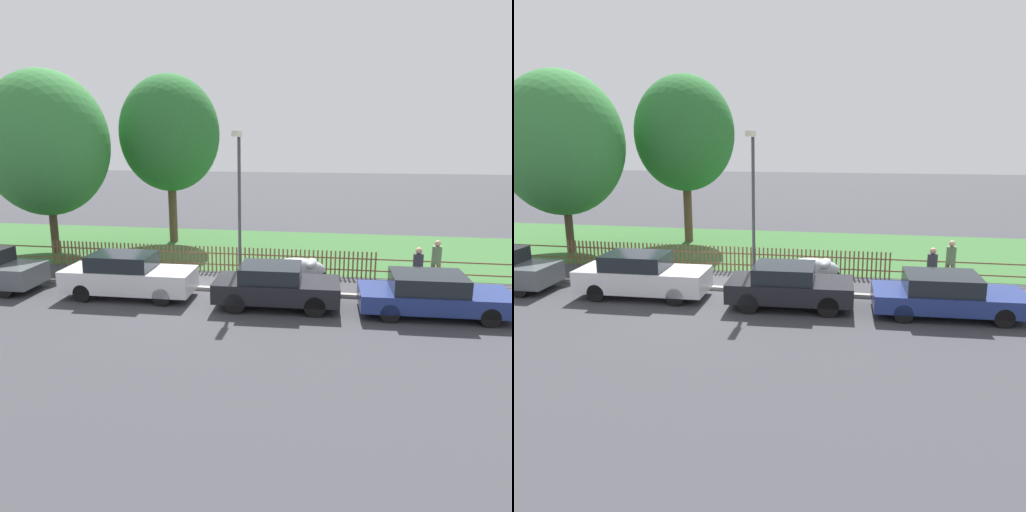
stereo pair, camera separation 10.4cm
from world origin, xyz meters
TOP-DOWN VIEW (x-y plane):
  - ground_plane at (0.00, 0.00)m, footprint 120.00×120.00m
  - kerb_stone at (0.00, 0.10)m, footprint 43.13×0.20m
  - grass_strip at (0.00, 7.03)m, footprint 43.13×8.89m
  - park_fence at (-0.00, 2.60)m, footprint 43.13×0.05m
  - parked_car_navy_estate at (-1.69, -1.06)m, footprint 4.34×1.70m
  - parked_car_red_compact at (3.27, -1.23)m, footprint 3.94×1.91m
  - parked_car_white_van at (7.99, -1.20)m, footprint 4.49×1.95m
  - covered_motorcycle at (3.83, 1.31)m, footprint 2.06×0.96m
  - tree_nearest_kerb at (-7.69, 4.55)m, footprint 5.49×5.49m
  - tree_behind_motorcycle at (-3.15, 7.94)m, footprint 4.86×4.86m
  - pedestrian_near_fence at (8.64, 2.02)m, footprint 0.47×0.47m
  - pedestrian_by_lamp at (7.82, 0.75)m, footprint 0.46×0.46m
  - street_lamp at (1.77, 0.52)m, footprint 0.20×0.79m

SIDE VIEW (x-z plane):
  - ground_plane at x=0.00m, z-range 0.00..0.00m
  - grass_strip at x=0.00m, z-range 0.00..0.01m
  - kerb_stone at x=0.00m, z-range 0.00..0.12m
  - park_fence at x=0.00m, z-range 0.00..1.02m
  - covered_motorcycle at x=3.83m, z-range 0.13..1.11m
  - parked_car_white_van at x=7.99m, z-range 0.01..1.28m
  - parked_car_red_compact at x=3.27m, z-range 0.02..1.37m
  - parked_car_navy_estate at x=-1.69m, z-range 0.00..1.48m
  - pedestrian_by_lamp at x=7.82m, z-range 0.11..1.75m
  - pedestrian_near_fence at x=8.64m, z-range 0.11..1.76m
  - street_lamp at x=1.77m, z-range 0.72..6.14m
  - tree_nearest_kerb at x=-7.69m, z-range 0.88..8.96m
  - tree_behind_motorcycle at x=-3.15m, z-range 1.28..9.45m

